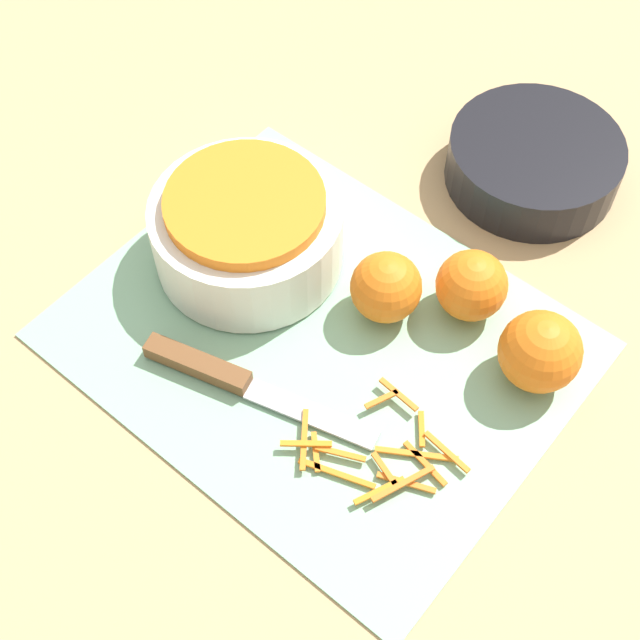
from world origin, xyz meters
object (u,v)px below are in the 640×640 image
(orange_left, at_px, (472,285))
(orange_back, at_px, (386,287))
(bowl_dark, at_px, (534,161))
(orange_right, at_px, (540,352))
(knife, at_px, (220,374))
(bowl_speckled, at_px, (247,229))

(orange_left, distance_m, orange_back, 0.08)
(bowl_dark, bearing_deg, orange_right, -57.38)
(orange_left, height_order, orange_back, same)
(bowl_dark, height_order, knife, bowl_dark)
(bowl_speckled, distance_m, knife, 0.15)
(knife, relative_size, orange_left, 3.34)
(knife, xyz_separation_m, orange_left, (0.13, 0.21, 0.03))
(knife, height_order, orange_right, orange_right)
(bowl_speckled, distance_m, bowl_dark, 0.32)
(orange_right, height_order, orange_back, orange_right)
(bowl_speckled, xyz_separation_m, orange_back, (0.14, 0.04, -0.01))
(orange_right, distance_m, orange_back, 0.15)
(bowl_speckled, relative_size, orange_left, 2.73)
(bowl_dark, height_order, orange_left, orange_left)
(orange_right, bearing_deg, orange_left, 165.05)
(orange_left, bearing_deg, knife, -121.41)
(orange_left, bearing_deg, orange_right, -14.95)
(knife, bearing_deg, bowl_dark, 63.11)
(orange_left, xyz_separation_m, orange_back, (-0.06, -0.05, -0.00))
(orange_back, bearing_deg, bowl_speckled, -165.92)
(orange_left, relative_size, orange_right, 0.91)
(bowl_speckled, relative_size, knife, 0.82)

